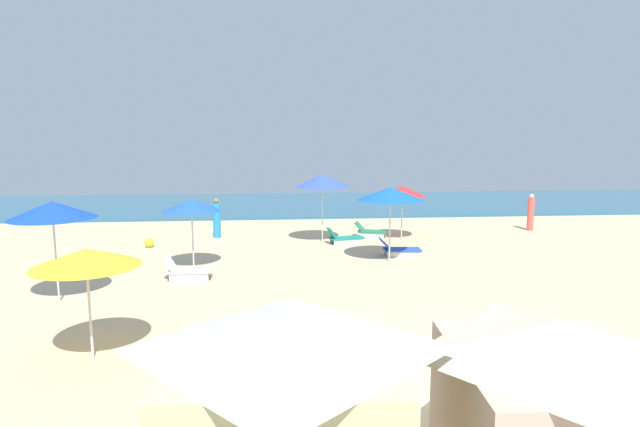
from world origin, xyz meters
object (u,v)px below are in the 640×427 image
(cabana_1, at_px, (548,427))
(lounge_chair_3_0, at_px, (370,231))
(lounge_chair_2_0, at_px, (399,249))
(umbrella_3, at_px, (402,191))
(umbrella_4, at_px, (86,258))
(umbrella_2, at_px, (391,194))
(beach_ball_0, at_px, (149,243))
(umbrella_5, at_px, (322,181))
(beachgoer_1, at_px, (531,213))
(umbrella_1, at_px, (192,205))
(lounge_chair_1_0, at_px, (186,270))
(umbrella_0, at_px, (52,210))
(lounge_chair_5_0, at_px, (344,238))
(beachgoer_2, at_px, (217,219))

(cabana_1, height_order, lounge_chair_3_0, cabana_1)
(lounge_chair_2_0, distance_m, umbrella_3, 3.67)
(umbrella_4, bearing_deg, umbrella_2, 43.77)
(umbrella_2, distance_m, beach_ball_0, 9.61)
(cabana_1, distance_m, umbrella_4, 8.30)
(umbrella_4, bearing_deg, umbrella_5, 62.73)
(beachgoer_1, bearing_deg, beach_ball_0, -9.54)
(beach_ball_0, bearing_deg, umbrella_5, 3.96)
(umbrella_1, bearing_deg, lounge_chair_2_0, 9.27)
(umbrella_3, height_order, umbrella_5, umbrella_5)
(cabana_1, distance_m, lounge_chair_1_0, 12.03)
(umbrella_0, distance_m, umbrella_5, 10.38)
(lounge_chair_5_0, bearing_deg, umbrella_3, -85.70)
(beachgoer_2, bearing_deg, umbrella_3, 154.18)
(cabana_1, height_order, lounge_chair_2_0, cabana_1)
(lounge_chair_2_0, relative_size, umbrella_5, 0.55)
(umbrella_5, height_order, beachgoer_1, umbrella_5)
(cabana_1, relative_size, lounge_chair_2_0, 1.66)
(lounge_chair_3_0, bearing_deg, beachgoer_1, -61.18)
(cabana_1, xyz_separation_m, beachgoer_2, (-5.37, 17.17, -0.44))
(lounge_chair_3_0, relative_size, beach_ball_0, 3.97)
(beachgoer_1, bearing_deg, umbrella_0, 9.57)
(umbrella_2, bearing_deg, beachgoer_2, 142.99)
(cabana_1, distance_m, lounge_chair_2_0, 13.28)
(umbrella_4, height_order, umbrella_5, umbrella_5)
(beach_ball_0, bearing_deg, umbrella_1, -56.80)
(umbrella_0, xyz_separation_m, umbrella_5, (7.65, 7.02, 0.10))
(beach_ball_0, bearing_deg, umbrella_2, -18.95)
(umbrella_4, height_order, beach_ball_0, umbrella_4)
(umbrella_5, height_order, lounge_chair_5_0, umbrella_5)
(umbrella_0, bearing_deg, lounge_chair_1_0, 30.72)
(umbrella_2, bearing_deg, umbrella_1, -176.94)
(lounge_chair_3_0, height_order, beachgoer_1, beachgoer_1)
(lounge_chair_1_0, xyz_separation_m, beachgoer_2, (0.21, 6.56, 0.51))
(umbrella_1, xyz_separation_m, lounge_chair_3_0, (6.72, 4.51, -1.81))
(umbrella_0, xyz_separation_m, lounge_chair_5_0, (8.49, 6.62, -2.20))
(umbrella_2, relative_size, umbrella_4, 1.18)
(cabana_1, distance_m, beachgoer_1, 19.68)
(umbrella_1, relative_size, beach_ball_0, 6.20)
(umbrella_2, xyz_separation_m, beachgoer_2, (-6.42, 4.84, -1.57))
(cabana_1, distance_m, beachgoer_2, 18.00)
(umbrella_3, height_order, lounge_chair_3_0, umbrella_3)
(lounge_chair_1_0, bearing_deg, cabana_1, -152.01)
(lounge_chair_2_0, bearing_deg, umbrella_3, -11.76)
(lounge_chair_2_0, distance_m, beachgoer_2, 8.06)
(umbrella_3, xyz_separation_m, umbrella_4, (-8.94, -11.12, -0.02))
(umbrella_0, height_order, umbrella_5, umbrella_5)
(umbrella_0, xyz_separation_m, beachgoer_1, (17.42, 8.78, -1.63))
(umbrella_3, bearing_deg, umbrella_4, -128.80)
(umbrella_5, bearing_deg, beachgoer_1, 10.16)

